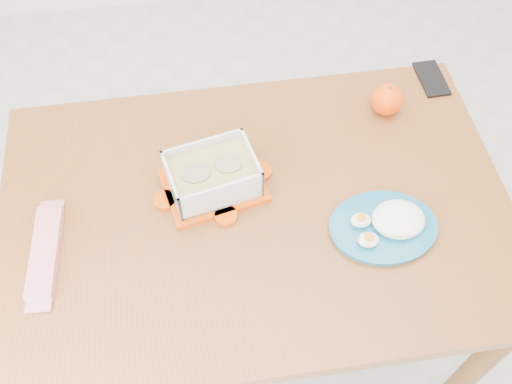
{
  "coord_description": "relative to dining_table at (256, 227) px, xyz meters",
  "views": [
    {
      "loc": [
        -0.14,
        -0.78,
        1.89
      ],
      "look_at": [
        -0.05,
        -0.05,
        0.81
      ],
      "focal_mm": 40.0,
      "sensor_mm": 36.0,
      "label": 1
    }
  ],
  "objects": [
    {
      "name": "food_container",
      "position": [
        -0.09,
        0.07,
        0.15
      ],
      "size": [
        0.27,
        0.23,
        0.1
      ],
      "rotation": [
        0.0,
        0.0,
        0.23
      ],
      "color": "#E04906",
      "rests_on": "dining_table"
    },
    {
      "name": "candy_bar",
      "position": [
        -0.49,
        -0.07,
        0.11
      ],
      "size": [
        0.07,
        0.24,
        0.02
      ],
      "primitive_type": "cube",
      "rotation": [
        0.0,
        0.0,
        1.53
      ],
      "color": "red",
      "rests_on": "dining_table"
    },
    {
      "name": "smartphone",
      "position": [
        0.54,
        0.36,
        0.1
      ],
      "size": [
        0.07,
        0.14,
        0.01
      ],
      "primitive_type": "cube",
      "rotation": [
        0.0,
        0.0,
        0.04
      ],
      "color": "black",
      "rests_on": "dining_table"
    },
    {
      "name": "rice_plate",
      "position": [
        0.29,
        -0.1,
        0.12
      ],
      "size": [
        0.25,
        0.25,
        0.07
      ],
      "rotation": [
        0.0,
        0.0,
        0.0
      ],
      "color": "#186386",
      "rests_on": "dining_table"
    },
    {
      "name": "ground",
      "position": [
        0.05,
        0.05,
        -0.65
      ],
      "size": [
        3.5,
        3.5,
        0.0
      ],
      "primitive_type": "plane",
      "color": "#B7B7B2",
      "rests_on": "ground"
    },
    {
      "name": "orange_fruit",
      "position": [
        0.38,
        0.26,
        0.14
      ],
      "size": [
        0.09,
        0.09,
        0.09
      ],
      "primitive_type": "sphere",
      "color": "#FF4E05",
      "rests_on": "dining_table"
    },
    {
      "name": "dining_table",
      "position": [
        0.0,
        0.0,
        0.0
      ],
      "size": [
        1.24,
        0.84,
        0.75
      ],
      "rotation": [
        0.0,
        0.0,
        0.02
      ],
      "color": "brown",
      "rests_on": "ground"
    }
  ]
}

